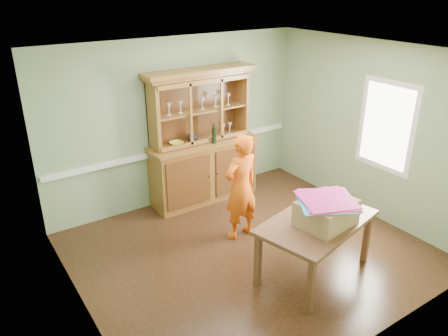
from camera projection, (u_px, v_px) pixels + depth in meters
floor at (250, 251)px, 6.08m from camera, size 4.50×4.50×0.00m
ceiling at (255, 53)px, 5.00m from camera, size 4.50×4.50×0.00m
wall_back at (177, 122)px, 7.06m from camera, size 4.50×0.00×4.50m
wall_left at (74, 209)px, 4.39m from camera, size 0.00×4.00×4.00m
wall_right at (369, 130)px, 6.69m from camera, size 0.00×4.00×4.00m
wall_front at (383, 231)px, 4.01m from camera, size 4.50×0.00×4.50m
chair_rail at (179, 149)px, 7.22m from camera, size 4.41×0.05×0.08m
framed_map at (65, 180)px, 4.55m from camera, size 0.03×0.60×0.46m
window_panel at (386, 126)px, 6.39m from camera, size 0.03×0.96×1.36m
china_hutch at (203, 156)px, 7.26m from camera, size 1.88×0.62×2.21m
dining_table at (316, 227)px, 5.39m from camera, size 1.69×1.24×0.76m
cardboard_box at (326, 213)px, 5.23m from camera, size 0.73×0.62×0.31m
kite_stack at (327, 201)px, 5.11m from camera, size 0.80×0.80×0.04m
person at (241, 187)px, 6.15m from camera, size 0.61×0.43×1.57m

